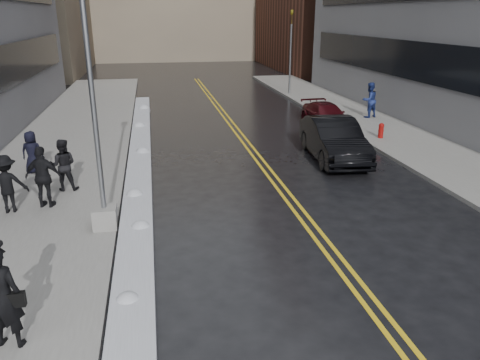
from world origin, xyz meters
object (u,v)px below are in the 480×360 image
pedestrian_b (63,165)px  pedestrian_e (7,184)px  pedestrian_c (32,152)px  pedestrian_east (369,100)px  traffic_signal (291,49)px  car_maroon (326,115)px  fire_hydrant (381,130)px  pedestrian_fedora (2,297)px  lamppost (97,145)px  pedestrian_d (44,177)px  car_black (334,139)px

pedestrian_b → pedestrian_e: (-1.35, -1.66, 0.00)m
pedestrian_c → pedestrian_east: size_ratio=0.80×
traffic_signal → car_maroon: size_ratio=1.40×
traffic_signal → pedestrian_e: (-14.72, -20.31, -2.36)m
pedestrian_east → pedestrian_b: bearing=13.4°
traffic_signal → pedestrian_c: size_ratio=3.74×
fire_hydrant → pedestrian_east: (1.52, 4.62, 0.61)m
traffic_signal → fire_hydrant: bearing=-88.0°
traffic_signal → pedestrian_east: bearing=-77.9°
pedestrian_fedora → car_maroon: bearing=-113.3°
traffic_signal → pedestrian_b: (-13.37, -18.65, -2.37)m
pedestrian_b → car_maroon: pedestrian_b is taller
traffic_signal → car_maroon: 10.94m
pedestrian_c → pedestrian_b: bearing=132.1°
traffic_signal → car_maroon: bearing=-95.4°
traffic_signal → car_maroon: (-1.00, -10.53, -2.78)m
lamppost → pedestrian_fedora: size_ratio=3.82×
fire_hydrant → pedestrian_d: bearing=-156.8°
pedestrian_b → car_black: size_ratio=0.34×
lamppost → traffic_signal: size_ratio=1.27×
pedestrian_e → pedestrian_d: bearing=-177.6°
lamppost → pedestrian_c: bearing=119.0°
pedestrian_c → fire_hydrant: bearing=-162.9°
lamppost → car_maroon: size_ratio=1.78×
pedestrian_c → car_maroon: bearing=-148.9°
pedestrian_c → car_maroon: (13.83, 5.99, -0.33)m
traffic_signal → pedestrian_d: traffic_signal is taller
pedestrian_fedora → fire_hydrant: bearing=-123.4°
pedestrian_east → car_maroon: pedestrian_east is taller
traffic_signal → car_black: traffic_signal is taller
car_black → traffic_signal: bearing=85.1°
pedestrian_fedora → pedestrian_d: 6.73m
pedestrian_fedora → pedestrian_e: pedestrian_fedora is taller
pedestrian_b → pedestrian_east: 17.97m
fire_hydrant → pedestrian_b: pedestrian_b is taller
lamppost → pedestrian_b: bearing=115.2°
lamppost → pedestrian_d: (-1.91, 1.90, -1.42)m
pedestrian_east → pedestrian_c: bearing=5.3°
lamppost → pedestrian_e: size_ratio=4.29×
pedestrian_c → pedestrian_d: bearing=115.2°
lamppost → pedestrian_c: lamppost is taller
car_black → fire_hydrant: bearing=41.2°
fire_hydrant → traffic_signal: (-0.50, 14.00, 2.85)m
pedestrian_d → car_black: (10.80, 3.62, -0.25)m
pedestrian_e → car_black: pedestrian_e is taller
traffic_signal → lamppost: bearing=-118.2°
traffic_signal → pedestrian_d: size_ratio=3.10×
traffic_signal → car_black: 16.93m
car_black → car_maroon: (1.91, 5.95, -0.24)m
lamppost → car_black: lamppost is taller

